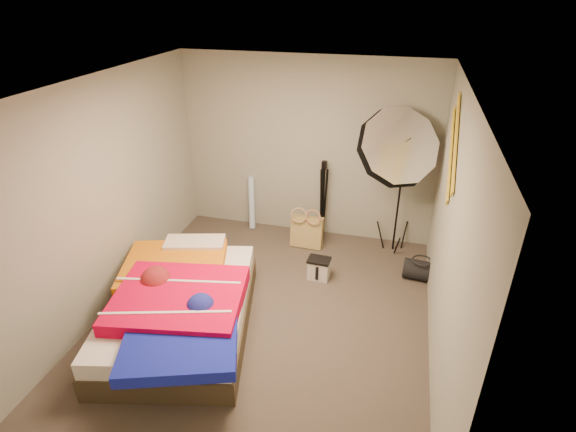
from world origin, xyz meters
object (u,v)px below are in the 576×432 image
(duffel_bag, at_px, (420,270))
(photo_umbrella, at_px, (396,148))
(wrapping_roll, at_px, (252,203))
(camera_tripod, at_px, (323,195))
(tote_bag, at_px, (307,232))
(bed, at_px, (180,306))
(camera_case, at_px, (319,269))

(duffel_bag, distance_m, photo_umbrella, 1.53)
(wrapping_roll, relative_size, duffel_bag, 1.91)
(photo_umbrella, xyz_separation_m, camera_tripod, (-0.91, 0.28, -0.85))
(wrapping_roll, height_order, duffel_bag, wrapping_roll)
(tote_bag, relative_size, bed, 0.19)
(bed, xyz_separation_m, camera_tripod, (1.06, 2.30, 0.37))
(duffel_bag, bearing_deg, camera_tripod, 157.39)
(wrapping_roll, bearing_deg, photo_umbrella, -8.97)
(tote_bag, relative_size, wrapping_roll, 0.57)
(tote_bag, xyz_separation_m, photo_umbrella, (1.07, 0.03, 1.29))
(wrapping_roll, distance_m, photo_umbrella, 2.30)
(camera_tripod, bearing_deg, photo_umbrella, -17.26)
(bed, distance_m, photo_umbrella, 3.07)
(duffel_bag, height_order, bed, bed)
(photo_umbrella, bearing_deg, camera_case, -135.04)
(camera_tripod, bearing_deg, camera_case, -81.14)
(tote_bag, bearing_deg, wrapping_roll, 161.35)
(camera_case, bearing_deg, tote_bag, 116.69)
(tote_bag, relative_size, duffel_bag, 1.08)
(tote_bag, height_order, bed, bed)
(photo_umbrella, distance_m, camera_tripod, 1.28)
(camera_tripod, bearing_deg, duffel_bag, -27.98)
(camera_case, distance_m, bed, 1.77)
(photo_umbrella, bearing_deg, tote_bag, -178.30)
(tote_bag, distance_m, bed, 2.19)
(camera_case, distance_m, duffel_bag, 1.25)
(wrapping_roll, height_order, camera_tripod, camera_tripod)
(bed, xyz_separation_m, photo_umbrella, (1.97, 2.02, 1.22))
(photo_umbrella, bearing_deg, duffel_bag, -43.96)
(tote_bag, relative_size, camera_tripod, 0.38)
(photo_umbrella, bearing_deg, wrapping_roll, 171.03)
(tote_bag, bearing_deg, bed, -112.54)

